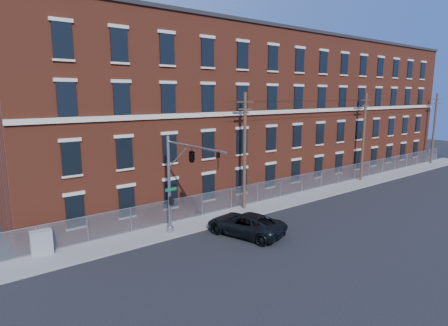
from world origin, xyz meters
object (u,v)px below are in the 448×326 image
object	(u,v)px
utility_cabinet	(42,243)
utility_pole_near	(245,149)
pickup_truck	(245,224)
traffic_signal_mast	(186,165)

from	to	relation	value
utility_cabinet	utility_pole_near	bearing A→B (deg)	2.39
utility_pole_near	pickup_truck	distance (m)	7.53
traffic_signal_mast	utility_pole_near	bearing A→B (deg)	23.14
pickup_truck	utility_pole_near	bearing A→B (deg)	-147.29
traffic_signal_mast	utility_cabinet	distance (m)	10.12
utility_pole_near	pickup_truck	world-z (taller)	utility_pole_near
utility_cabinet	traffic_signal_mast	bearing A→B (deg)	-21.12
utility_pole_near	utility_cabinet	xyz separation A→B (m)	(-16.22, 0.40, -4.45)
pickup_truck	utility_cabinet	distance (m)	13.33
pickup_truck	utility_cabinet	xyz separation A→B (m)	(-12.36, 5.00, 0.09)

